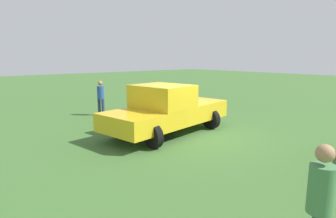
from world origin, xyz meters
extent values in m
plane|color=#3D662D|center=(0.00, 0.00, 0.00)|extent=(80.00, 80.00, 0.00)
cylinder|color=black|center=(-1.79, 1.02, 0.38)|extent=(0.75, 0.22, 0.75)
cylinder|color=black|center=(-0.17, 1.27, 0.38)|extent=(0.75, 0.22, 0.75)
cylinder|color=black|center=(-1.31, -2.18, 0.38)|extent=(0.75, 0.22, 0.75)
cylinder|color=black|center=(0.31, -1.93, 0.38)|extent=(0.75, 0.22, 0.75)
cube|color=gold|center=(-0.97, 1.04, 0.71)|extent=(2.22, 2.29, 0.64)
cube|color=gold|center=(-0.70, -0.76, 1.09)|extent=(2.16, 1.89, 1.40)
cube|color=slate|center=(-0.70, -0.76, 1.53)|extent=(1.97, 1.63, 0.48)
cube|color=gold|center=(-0.55, -1.75, 0.69)|extent=(2.28, 2.69, 0.60)
cube|color=silver|center=(-1.11, 1.99, 0.45)|extent=(1.86, 0.40, 0.16)
cylinder|color=#477F4C|center=(5.71, -3.43, 1.14)|extent=(0.42, 0.42, 0.62)
sphere|color=#A87A56|center=(5.71, -3.43, 1.61)|extent=(0.23, 0.23, 0.23)
cylinder|color=navy|center=(-5.19, -0.75, 0.40)|extent=(0.14, 0.14, 0.80)
cylinder|color=navy|center=(-5.35, -0.87, 0.40)|extent=(0.14, 0.14, 0.80)
cylinder|color=#284C93|center=(-5.27, -0.81, 1.10)|extent=(0.45, 0.45, 0.60)
sphere|color=#A87A56|center=(-5.27, -0.81, 1.55)|extent=(0.22, 0.22, 0.22)
camera|label=1|loc=(6.99, -7.00, 2.76)|focal=30.41mm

